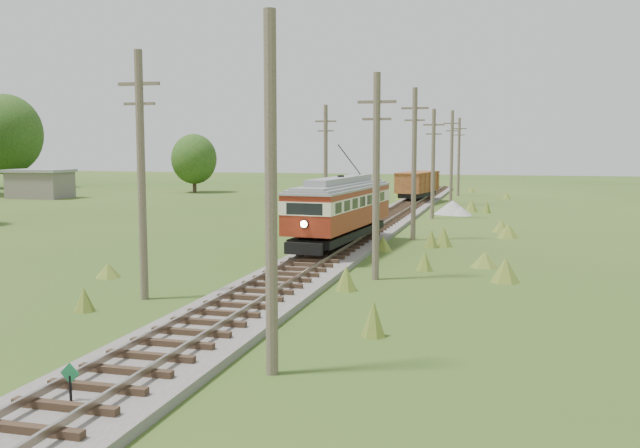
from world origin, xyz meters
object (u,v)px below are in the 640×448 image
(switch_marker, at_px, (70,383))
(streetcar, at_px, (341,205))
(gondola, at_px, (418,184))
(gravel_pile, at_px, (454,208))

(switch_marker, relative_size, streetcar, 0.09)
(streetcar, bearing_deg, gondola, 94.58)
(switch_marker, height_order, streetcar, streetcar)
(gondola, height_order, gravel_pile, gondola)
(gravel_pile, bearing_deg, streetcar, -101.12)
(gondola, bearing_deg, streetcar, -80.37)
(switch_marker, bearing_deg, gravel_pile, 84.38)
(switch_marker, bearing_deg, streetcar, 89.53)
(switch_marker, relative_size, gondola, 0.14)
(streetcar, distance_m, gondola, 33.29)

